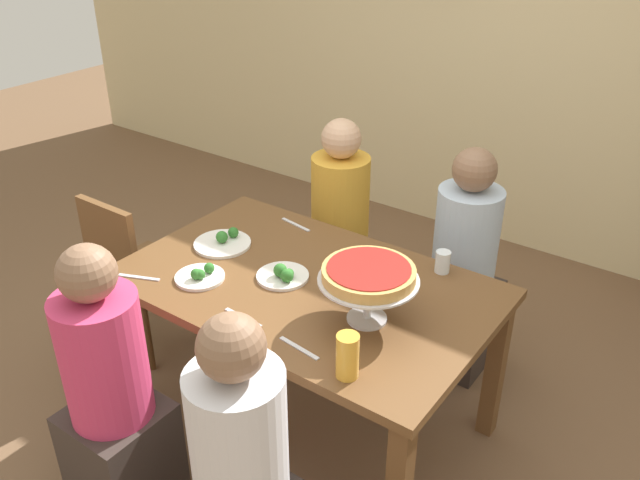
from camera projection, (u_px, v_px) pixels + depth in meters
name	position (u px, v px, depth m)	size (l,w,h in m)	color
ground_plane	(307.00, 418.00, 3.06)	(12.00, 12.00, 0.00)	brown
rear_partition	(527.00, 25.00, 3.95)	(8.00, 0.12, 2.80)	beige
dining_table	(306.00, 301.00, 2.75)	(1.50, 0.95, 0.74)	brown
diner_far_right	(462.00, 277.00, 3.20)	(0.34, 0.34, 1.15)	#382D28
diner_far_left	(340.00, 238.00, 3.54)	(0.34, 0.34, 1.15)	#382D28
diner_near_left	(113.00, 403.00, 2.44)	(0.34, 0.34, 1.15)	#382D28
chair_head_west	(133.00, 267.00, 3.30)	(0.40, 0.40, 0.87)	brown
deep_dish_pizza_stand	(369.00, 277.00, 2.39)	(0.37, 0.37, 0.23)	silver
salad_plate_near_diner	(200.00, 276.00, 2.72)	(0.20, 0.20, 0.06)	white
salad_plate_far_diner	(223.00, 242.00, 2.97)	(0.25, 0.25, 0.07)	white
salad_plate_spare	(283.00, 275.00, 2.71)	(0.22, 0.22, 0.07)	white
beer_glass_amber_tall	(347.00, 356.00, 2.16)	(0.08, 0.08, 0.16)	gold
water_glass_clear_near	(443.00, 262.00, 2.75)	(0.06, 0.06, 0.09)	white
cutlery_fork_near	(139.00, 277.00, 2.73)	(0.18, 0.02, 0.01)	silver
cutlery_knife_near	(296.00, 225.00, 3.14)	(0.18, 0.02, 0.01)	silver
cutlery_fork_far	(390.00, 262.00, 2.83)	(0.18, 0.02, 0.01)	silver
cutlery_knife_far	(243.00, 318.00, 2.48)	(0.18, 0.02, 0.01)	silver
cutlery_spare_fork	(299.00, 348.00, 2.32)	(0.18, 0.02, 0.01)	silver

